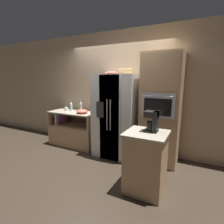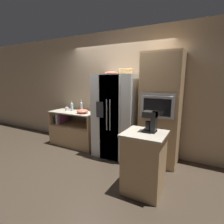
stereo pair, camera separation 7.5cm
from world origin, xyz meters
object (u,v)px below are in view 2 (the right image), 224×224
object	(u,v)px
mug	(67,109)
wicker_basket	(125,71)
fruit_bowl	(111,73)
mixing_bowl	(82,111)
wall_oven	(161,110)
bottle_short	(72,106)
refrigerator	(117,116)
coffee_maker	(151,121)
bottle_tall	(81,107)

from	to	relation	value
mug	wicker_basket	bearing A→B (deg)	-1.34
fruit_bowl	mixing_bowl	world-z (taller)	fruit_bowl
wall_oven	wicker_basket	xyz separation A→B (m)	(-0.75, -0.07, 0.76)
wall_oven	wicker_basket	distance (m)	1.07
mixing_bowl	fruit_bowl	bearing A→B (deg)	4.10
bottle_short	mug	xyz separation A→B (m)	(-0.15, -0.03, -0.07)
refrigerator	mug	size ratio (longest dim) A/B	14.77
refrigerator	coffee_maker	distance (m)	1.40
refrigerator	bottle_short	world-z (taller)	refrigerator
wall_oven	bottle_short	world-z (taller)	wall_oven
wicker_basket	fruit_bowl	distance (m)	0.33
wicker_basket	mixing_bowl	distance (m)	1.44
fruit_bowl	coffee_maker	xyz separation A→B (m)	(1.17, -0.93, -0.73)
bottle_tall	bottle_short	distance (m)	0.31
bottle_tall	mug	world-z (taller)	bottle_tall
refrigerator	bottle_short	distance (m)	1.37
mug	mixing_bowl	distance (m)	0.60
wall_oven	wicker_basket	bearing A→B (deg)	-175.05
bottle_tall	mixing_bowl	bearing A→B (deg)	-45.72
refrigerator	bottle_short	size ratio (longest dim) A/B	6.90
refrigerator	mug	bearing A→B (deg)	178.08
fruit_bowl	mug	distance (m)	1.64
wall_oven	mug	xyz separation A→B (m)	(-2.44, -0.03, -0.18)
refrigerator	fruit_bowl	world-z (taller)	fruit_bowl
wall_oven	mixing_bowl	xyz separation A→B (m)	(-1.85, -0.14, -0.17)
refrigerator	coffee_maker	xyz separation A→B (m)	(1.02, -0.93, 0.20)
mug	refrigerator	bearing A→B (deg)	-1.92
wicker_basket	mug	bearing A→B (deg)	178.66
wicker_basket	fruit_bowl	xyz separation A→B (m)	(-0.33, -0.01, -0.03)
wall_oven	bottle_tall	world-z (taller)	wall_oven
refrigerator	coffee_maker	bearing A→B (deg)	-42.41
bottle_tall	fruit_bowl	bearing A→B (deg)	-5.44
mug	coffee_maker	distance (m)	2.72
mixing_bowl	coffee_maker	distance (m)	2.14
refrigerator	fruit_bowl	xyz separation A→B (m)	(-0.15, -0.00, 0.93)
mug	mixing_bowl	world-z (taller)	mixing_bowl
refrigerator	wall_oven	xyz separation A→B (m)	(0.93, 0.08, 0.20)
fruit_bowl	coffee_maker	bearing A→B (deg)	-38.36
refrigerator	wall_oven	size ratio (longest dim) A/B	0.82
wicker_basket	bottle_short	xyz separation A→B (m)	(-1.54, 0.07, -0.87)
wall_oven	mug	world-z (taller)	wall_oven
refrigerator	wall_oven	world-z (taller)	wall_oven
coffee_maker	mug	bearing A→B (deg)	158.77
coffee_maker	bottle_short	bearing A→B (deg)	157.07
bottle_short	wicker_basket	bearing A→B (deg)	-2.44
bottle_short	wall_oven	bearing A→B (deg)	-0.01
coffee_maker	refrigerator	bearing A→B (deg)	137.59
mug	coffee_maker	world-z (taller)	coffee_maker
mixing_bowl	bottle_tall	bearing A→B (deg)	134.28
refrigerator	fruit_bowl	size ratio (longest dim) A/B	6.34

